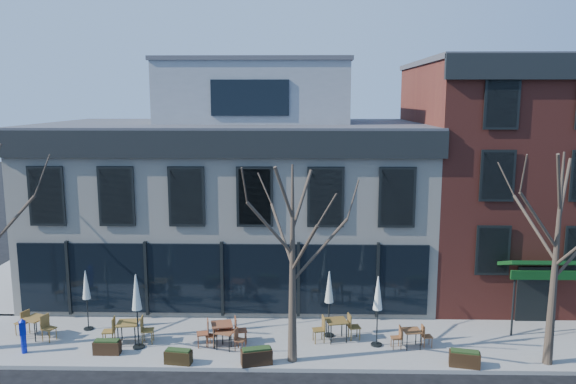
{
  "coord_description": "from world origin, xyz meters",
  "views": [
    {
      "loc": [
        3.25,
        -22.61,
        9.38
      ],
      "look_at": [
        2.72,
        2.0,
        5.26
      ],
      "focal_mm": 35.0,
      "sensor_mm": 36.0,
      "label": 1
    }
  ],
  "objects": [
    {
      "name": "ground",
      "position": [
        0.0,
        0.0,
        0.0
      ],
      "size": [
        120.0,
        120.0,
        0.0
      ],
      "primitive_type": "plane",
      "color": "black",
      "rests_on": "ground"
    },
    {
      "name": "sidewalk_front",
      "position": [
        3.25,
        -2.15,
        0.07
      ],
      "size": [
        33.5,
        4.7,
        0.15
      ],
      "primitive_type": "cube",
      "color": "gray",
      "rests_on": "ground"
    },
    {
      "name": "sidewalk_side",
      "position": [
        -11.25,
        6.0,
        0.07
      ],
      "size": [
        4.5,
        12.0,
        0.15
      ],
      "primitive_type": "cube",
      "color": "gray",
      "rests_on": "ground"
    },
    {
      "name": "corner_building",
      "position": [
        0.07,
        5.07,
        4.72
      ],
      "size": [
        18.39,
        10.39,
        11.1
      ],
      "color": "silver",
      "rests_on": "ground"
    },
    {
      "name": "red_brick_building",
      "position": [
        13.0,
        4.98,
        5.64
      ],
      "size": [
        8.2,
        11.78,
        11.18
      ],
      "color": "maroon",
      "rests_on": "ground"
    },
    {
      "name": "tree_mid",
      "position": [
        3.01,
        -3.9,
        3.79
      ],
      "size": [
        3.5,
        3.55,
        7.04
      ],
      "color": "#382B21",
      "rests_on": "sidewalk_front"
    },
    {
      "name": "tree_right",
      "position": [
        12.01,
        -3.9,
        4.02
      ],
      "size": [
        3.72,
        3.77,
        7.48
      ],
      "color": "#382B21",
      "rests_on": "sidewalk_front"
    },
    {
      "name": "call_box",
      "position": [
        -6.85,
        -3.49,
        0.85
      ],
      "size": [
        0.28,
        0.26,
        1.32
      ],
      "color": "#0C1AA1",
      "rests_on": "sidewalk_front"
    },
    {
      "name": "cafe_set_0",
      "position": [
        -7.04,
        -2.15,
        0.66
      ],
      "size": [
        1.93,
        1.17,
        1.0
      ],
      "color": "brown",
      "rests_on": "sidewalk_front"
    },
    {
      "name": "cafe_set_1",
      "position": [
        -3.27,
        -2.6,
        0.68
      ],
      "size": [
        1.99,
        0.86,
        1.03
      ],
      "color": "brown",
      "rests_on": "sidewalk_front"
    },
    {
      "name": "cafe_set_2",
      "position": [
        0.5,
        -2.95,
        0.57
      ],
      "size": [
        1.61,
        0.85,
        0.82
      ],
      "color": "brown",
      "rests_on": "sidewalk_front"
    },
    {
      "name": "cafe_set_3",
      "position": [
        0.32,
        -2.63,
        0.67
      ],
      "size": [
        1.99,
        0.92,
        1.02
      ],
      "color": "brown",
      "rests_on": "sidewalk_front"
    },
    {
      "name": "cafe_set_4",
      "position": [
        4.68,
        -2.17,
        0.67
      ],
      "size": [
        1.96,
        0.91,
        1.0
      ],
      "color": "brown",
      "rests_on": "sidewalk_front"
    },
    {
      "name": "cafe_set_5",
      "position": [
        7.45,
        -2.73,
        0.58
      ],
      "size": [
        1.63,
        0.72,
        0.84
      ],
      "color": "brown",
      "rests_on": "sidewalk_front"
    },
    {
      "name": "umbrella_0",
      "position": [
        -5.29,
        -1.33,
        1.89
      ],
      "size": [
        0.39,
        0.39,
        2.46
      ],
      "color": "black",
      "rests_on": "sidewalk_front"
    },
    {
      "name": "umbrella_1",
      "position": [
        -2.77,
        -2.96,
        2.16
      ],
      "size": [
        0.46,
        0.46,
        2.85
      ],
      "color": "black",
      "rests_on": "sidewalk_front"
    },
    {
      "name": "umbrella_3",
      "position": [
        4.4,
        -1.75,
        2.01
      ],
      "size": [
        0.42,
        0.42,
        2.64
      ],
      "color": "black",
      "rests_on": "sidewalk_front"
    },
    {
      "name": "umbrella_4",
      "position": [
        6.17,
        -2.58,
        2.07
      ],
      "size": [
        0.43,
        0.43,
        2.72
      ],
      "color": "black",
      "rests_on": "sidewalk_front"
    },
    {
      "name": "planter_0",
      "position": [
        -3.78,
        -3.5,
        0.42
      ],
      "size": [
        0.96,
        0.39,
        0.54
      ],
      "color": "black",
      "rests_on": "sidewalk_front"
    },
    {
      "name": "planter_1",
      "position": [
        -1.01,
        -4.2,
        0.41
      ],
      "size": [
        0.99,
        0.52,
        0.53
      ],
      "color": "black",
      "rests_on": "sidewalk_front"
    },
    {
      "name": "planter_2",
      "position": [
        1.75,
        -4.2,
        0.45
      ],
      "size": [
        1.16,
        0.69,
        0.61
      ],
      "color": "black",
      "rests_on": "sidewalk_front"
    },
    {
      "name": "planter_3",
      "position": [
        9.0,
        -4.2,
        0.44
      ],
      "size": [
        1.11,
        0.63,
        0.58
      ],
      "color": "#301F10",
      "rests_on": "sidewalk_front"
    }
  ]
}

